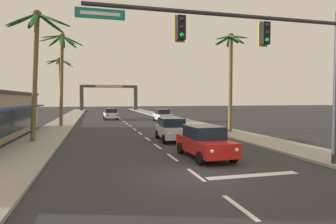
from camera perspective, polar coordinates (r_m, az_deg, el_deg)
The scene contains 14 objects.
ground_plane at distance 11.93m, azimuth 5.68°, elevation -12.39°, with size 220.00×220.00×0.00m, color #2D2D33.
sidewalk_right at distance 33.13m, azimuth 6.40°, elevation -2.63°, with size 3.20×110.00×0.14m, color #9E998E.
sidewalk_left at distance 31.19m, azimuth -21.49°, elevation -3.12°, with size 3.20×110.00×0.14m, color #9E998E.
lane_markings at distance 31.96m, azimuth -6.57°, elevation -2.94°, with size 4.28×88.76×0.01m.
traffic_signal_mast at distance 13.00m, azimuth 19.27°, elevation 11.56°, with size 11.36×0.41×7.09m.
sedan_lead_at_stop_bar at distance 15.20m, azimuth 7.30°, elevation -5.86°, with size 2.06×4.50×1.68m.
sedan_third_in_queue at distance 21.30m, azimuth 0.77°, elevation -3.41°, with size 2.11×4.51×1.68m.
sedan_oncoming_far at distance 43.76m, azimuth -11.35°, elevation -0.36°, with size 2.10×4.51×1.68m.
sedan_parked_nearest_kerb at distance 39.13m, azimuth -1.13°, elevation -0.66°, with size 1.98×4.46×1.68m.
palm_left_second at distance 22.27m, azimuth -24.68°, elevation 11.71°, with size 4.36×4.08×9.22m.
palm_left_third at distance 33.77m, azimuth -20.37°, elevation 9.64°, with size 4.68×4.44×10.22m.
palm_left_farthest at distance 45.41m, azimuth -20.65°, elevation 7.37°, with size 3.99×4.36×9.19m.
palm_right_second at distance 26.77m, azimuth 12.34°, elevation 9.50°, with size 3.11×3.03×8.99m.
town_gateway_arch at distance 78.19m, azimuth -11.61°, elevation 3.52°, with size 15.01×0.90×6.78m.
Camera 1 is at (-3.99, -10.81, 3.09)m, focal length 30.67 mm.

